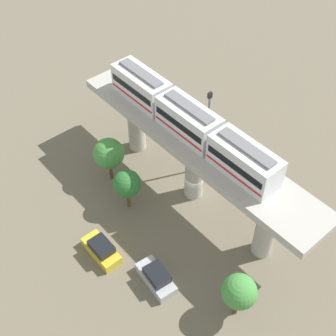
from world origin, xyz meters
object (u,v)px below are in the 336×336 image
at_px(parked_car_yellow, 101,250).
at_px(tree_far_corner, 127,184).
at_px(tree_near_viaduct, 109,154).
at_px(signal_post, 207,129).
at_px(tree_mid_lot, 239,292).
at_px(parked_car_silver, 156,278).
at_px(train, 189,121).

distance_m(parked_car_yellow, tree_far_corner, 6.77).
distance_m(tree_near_viaduct, signal_post, 10.37).
bearing_deg(tree_mid_lot, parked_car_yellow, -66.87).
relative_size(parked_car_yellow, parked_car_silver, 0.97).
bearing_deg(tree_far_corner, train, 162.68).
relative_size(train, tree_far_corner, 4.29).
relative_size(tree_near_viaduct, tree_far_corner, 1.12).
relative_size(parked_car_yellow, tree_near_viaduct, 0.79).
height_order(parked_car_yellow, tree_near_viaduct, tree_near_viaduct).
xyz_separation_m(parked_car_silver, tree_near_viaduct, (-4.44, -12.88, 2.95)).
distance_m(tree_mid_lot, tree_far_corner, 15.16).
bearing_deg(signal_post, tree_far_corner, -7.02).
height_order(parked_car_yellow, tree_far_corner, tree_far_corner).
relative_size(train, signal_post, 1.99).
xyz_separation_m(train, parked_car_silver, (9.63, 6.67, -8.49)).
xyz_separation_m(parked_car_yellow, tree_mid_lot, (-5.19, 12.15, 2.73)).
xyz_separation_m(train, tree_far_corner, (6.12, -1.91, -5.89)).
distance_m(tree_far_corner, signal_post, 9.87).
xyz_separation_m(tree_near_viaduct, tree_mid_lot, (1.23, 19.45, -0.21)).
bearing_deg(parked_car_silver, signal_post, -143.94).
relative_size(tree_near_viaduct, tree_mid_lot, 1.07).
bearing_deg(tree_near_viaduct, train, 129.87).
distance_m(parked_car_yellow, signal_post, 15.90).
height_order(train, tree_near_viaduct, train).
relative_size(tree_near_viaduct, signal_post, 0.52).
xyz_separation_m(tree_near_viaduct, signal_post, (-8.58, 5.47, 1.99)).
bearing_deg(train, tree_far_corner, -17.32).
height_order(tree_mid_lot, tree_far_corner, tree_mid_lot).
height_order(train, tree_far_corner, train).
height_order(parked_car_yellow, parked_car_silver, same).
relative_size(parked_car_silver, signal_post, 0.42).
relative_size(train, parked_car_yellow, 4.85).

